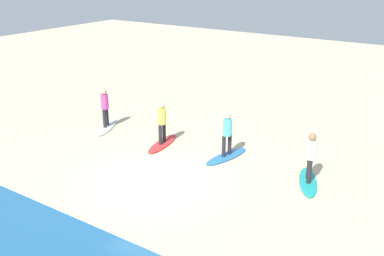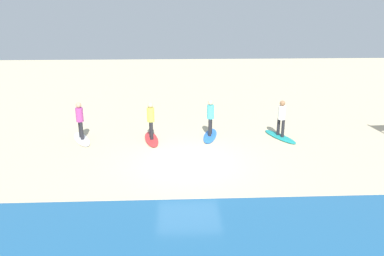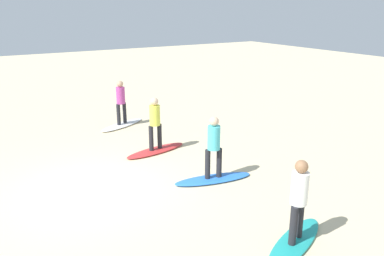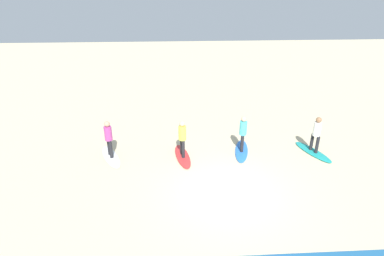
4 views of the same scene
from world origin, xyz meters
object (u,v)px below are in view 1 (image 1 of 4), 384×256
(surfboard_blue, at_px, (226,156))
(surfer_white, at_px, (105,105))
(surfboard_teal, at_px, (308,182))
(surfer_teal, at_px, (311,154))
(surfer_blue, at_px, (227,131))
(surfboard_white, at_px, (106,127))
(surfboard_red, at_px, (163,144))
(surfer_red, at_px, (162,120))

(surfboard_blue, xyz_separation_m, surfer_white, (5.78, 0.21, 0.99))
(surfboard_teal, xyz_separation_m, surfer_teal, (0.00, 0.00, 0.99))
(surfer_blue, distance_m, surfer_white, 5.79)
(surfboard_blue, distance_m, surfboard_white, 5.79)
(surfboard_blue, relative_size, surfer_white, 1.28)
(surfer_teal, distance_m, surfer_blue, 3.18)
(surfboard_teal, distance_m, surfboard_blue, 3.18)
(surfer_teal, height_order, surfboard_white, surfer_teal)
(surfboard_teal, relative_size, surfer_teal, 1.28)
(surfboard_teal, distance_m, surfboard_white, 8.95)
(surfer_teal, xyz_separation_m, surfboard_white, (8.95, -0.07, -0.99))
(surfer_teal, height_order, surfboard_red, surfer_teal)
(surfboard_red, xyz_separation_m, surfer_red, (0.00, 0.00, 0.99))
(surfboard_teal, bearing_deg, surfboard_blue, -117.59)
(surfer_blue, height_order, surfer_red, same)
(surfboard_teal, relative_size, surfboard_blue, 1.00)
(surfboard_blue, relative_size, surfer_red, 1.28)
(surfboard_red, height_order, surfer_white, surfer_white)
(surfboard_teal, bearing_deg, surfboard_white, -113.05)
(surfboard_red, bearing_deg, surfboard_teal, 80.97)
(surfboard_teal, relative_size, surfboard_red, 1.00)
(surfboard_teal, relative_size, surfer_red, 1.28)
(surfboard_teal, distance_m, surfer_blue, 3.34)
(surfer_red, distance_m, surfboard_white, 3.27)
(surfer_blue, relative_size, surfer_red, 1.00)
(surfboard_teal, height_order, surfer_white, surfer_white)
(surfer_blue, bearing_deg, surfboard_red, 7.29)
(surfboard_teal, distance_m, surfboard_red, 5.84)
(surfboard_teal, height_order, surfboard_white, same)
(surfboard_teal, bearing_deg, surfboard_red, -111.98)
(surfboard_blue, height_order, surfer_white, surfer_white)
(surfer_red, bearing_deg, surfboard_white, -2.45)
(surfer_white, bearing_deg, surfboard_white, -90.00)
(surfer_blue, xyz_separation_m, surfboard_red, (2.67, 0.34, -0.99))
(surfboard_blue, distance_m, surfer_white, 5.87)
(surfer_red, height_order, surfboard_white, surfer_red)
(surfer_red, xyz_separation_m, surfer_white, (3.12, -0.13, 0.00))
(surfer_teal, relative_size, surfboard_white, 0.78)
(surfboard_blue, bearing_deg, surfer_white, -75.92)
(surfer_blue, height_order, surfer_white, same)
(surfer_blue, height_order, surfboard_red, surfer_blue)
(surfboard_blue, relative_size, surfboard_red, 1.00)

